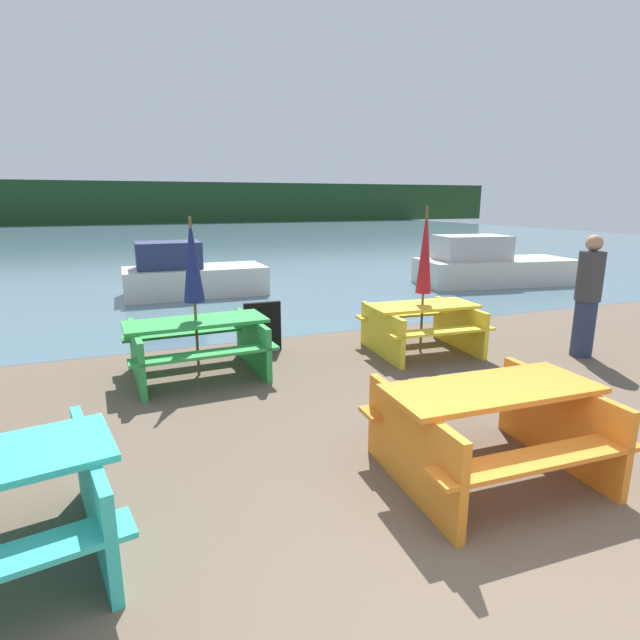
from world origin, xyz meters
The scene contains 12 objects.
ground_plane centered at (0.00, 0.00, 0.00)m, with size 60.00×60.00×0.00m, color brown.
water centered at (0.00, 31.07, 0.00)m, with size 60.00×50.00×0.00m.
far_treeline centered at (0.00, 51.07, 2.00)m, with size 80.00×1.60×4.00m.
picnic_table_orange centered at (0.79, 1.39, 0.47)m, with size 1.76×1.44×0.78m.
picnic_table_yellow centered at (2.21, 4.59, 0.44)m, with size 1.66×1.47×0.72m.
picnic_table_green centered at (-1.06, 4.74, 0.45)m, with size 1.83×1.47×0.74m.
umbrella_crimson centered at (2.21, 4.59, 1.50)m, with size 0.23×0.23×2.15m.
umbrella_navy centered at (-1.06, 4.74, 1.49)m, with size 0.26×0.26×2.03m.
boat centered at (-0.41, 10.56, 0.48)m, with size 3.28×1.49×1.29m.
boat_second centered at (7.36, 9.27, 0.49)m, with size 4.36×2.25×1.32m.
person centered at (4.27, 3.53, 0.88)m, with size 0.35×0.35×1.76m.
signboard centered at (0.00, 5.47, 0.38)m, with size 0.55×0.08×0.75m.
Camera 1 is at (-1.85, -1.58, 2.22)m, focal length 28.00 mm.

